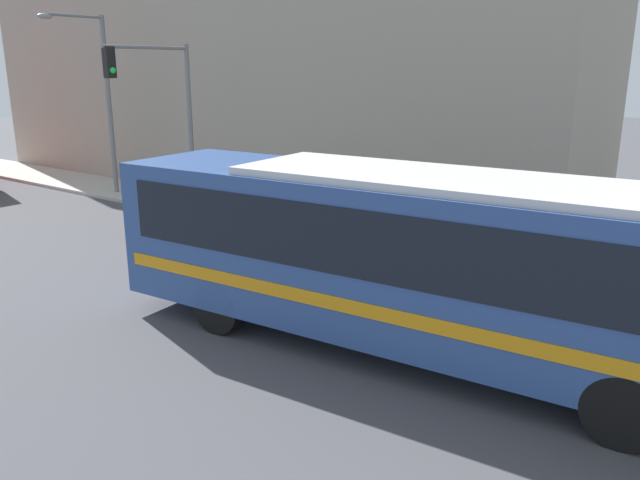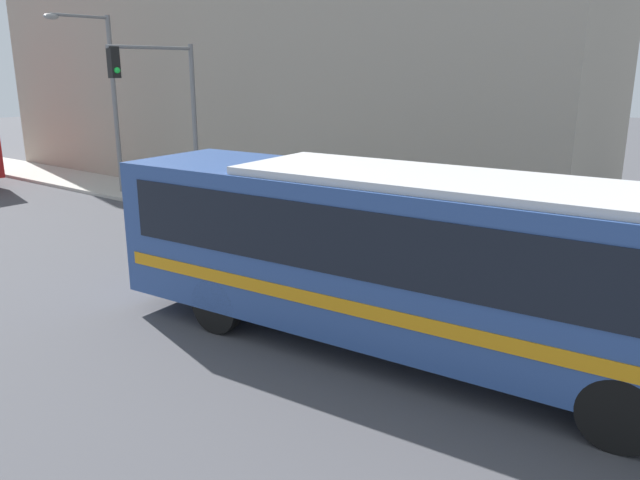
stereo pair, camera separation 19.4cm
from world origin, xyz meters
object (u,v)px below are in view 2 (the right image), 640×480
at_px(street_lamp, 105,89).
at_px(pedestrian_near_corner, 305,194).
at_px(traffic_light_pole, 167,99).
at_px(city_bus, 426,254).
at_px(fire_hydrant, 362,229).
at_px(parking_meter, 315,203).

height_order(street_lamp, pedestrian_near_corner, street_lamp).
bearing_deg(traffic_light_pole, street_lamp, 79.76).
distance_m(city_bus, fire_hydrant, 7.30).
xyz_separation_m(parking_meter, pedestrian_near_corner, (0.58, 0.85, 0.07)).
xyz_separation_m(city_bus, parking_meter, (5.32, 6.51, -0.88)).
relative_size(traffic_light_pole, pedestrian_near_corner, 3.03).
height_order(fire_hydrant, pedestrian_near_corner, pedestrian_near_corner).
height_order(parking_meter, street_lamp, street_lamp).
bearing_deg(street_lamp, city_bus, -107.58).
bearing_deg(street_lamp, parking_meter, -89.33).
height_order(city_bus, traffic_light_pole, traffic_light_pole).
bearing_deg(parking_meter, street_lamp, 90.67).
relative_size(city_bus, street_lamp, 1.83).
height_order(city_bus, street_lamp, street_lamp).
height_order(fire_hydrant, street_lamp, street_lamp).
height_order(fire_hydrant, parking_meter, parking_meter).
height_order(city_bus, pedestrian_near_corner, city_bus).
xyz_separation_m(traffic_light_pole, parking_meter, (0.95, -5.30, -2.90)).
bearing_deg(pedestrian_near_corner, city_bus, -128.72).
bearing_deg(pedestrian_near_corner, fire_hydrant, -102.84).
bearing_deg(traffic_light_pole, fire_hydrant, -82.30).
bearing_deg(fire_hydrant, traffic_light_pole, 97.70).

